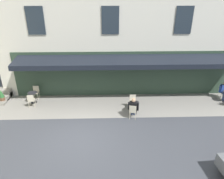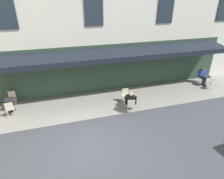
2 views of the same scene
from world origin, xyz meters
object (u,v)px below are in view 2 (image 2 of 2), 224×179
at_px(cafe_chair_cream_under_awning, 126,95).
at_px(cafe_chair_cream_facing_street, 12,97).
at_px(cafe_chair_cream_near_door, 10,108).
at_px(cafe_chair_cream_by_window, 212,82).
at_px(seated_companion_in_black, 131,101).
at_px(seated_patron_in_blue, 202,75).
at_px(cafe_table_mid_terrace, 206,79).
at_px(cafe_chair_cream_corner_right, 131,105).
at_px(cafe_table_near_entrance, 129,100).
at_px(cafe_chair_cream_kerbside, 200,76).
at_px(cafe_table_streetside, 10,103).

height_order(cafe_chair_cream_under_awning, cafe_chair_cream_facing_street, same).
height_order(cafe_chair_cream_near_door, cafe_chair_cream_facing_street, same).
relative_size(cafe_chair_cream_under_awning, cafe_chair_cream_by_window, 1.00).
xyz_separation_m(cafe_chair_cream_under_awning, cafe_chair_cream_near_door, (6.52, -0.32, 0.00)).
relative_size(cafe_chair_cream_near_door, cafe_chair_cream_facing_street, 1.00).
bearing_deg(seated_companion_in_black, cafe_chair_cream_near_door, -11.96).
height_order(cafe_chair_cream_by_window, seated_companion_in_black, seated_companion_in_black).
height_order(cafe_chair_cream_under_awning, seated_patron_in_blue, seated_patron_in_blue).
height_order(cafe_table_mid_terrace, seated_companion_in_black, seated_companion_in_black).
relative_size(cafe_table_mid_terrace, cafe_chair_cream_facing_street, 0.82).
bearing_deg(cafe_chair_cream_corner_right, cafe_chair_cream_under_awning, -96.60).
height_order(cafe_chair_cream_near_door, seated_patron_in_blue, seated_patron_in_blue).
height_order(cafe_table_near_entrance, cafe_chair_cream_kerbside, cafe_chair_cream_kerbside).
relative_size(cafe_table_near_entrance, cafe_chair_cream_near_door, 0.82).
relative_size(cafe_chair_cream_facing_street, seated_patron_in_blue, 0.70).
relative_size(cafe_chair_cream_near_door, seated_companion_in_black, 0.71).
bearing_deg(cafe_table_near_entrance, cafe_chair_cream_kerbside, -163.43).
bearing_deg(cafe_table_streetside, seated_companion_in_black, 163.05).
relative_size(cafe_chair_cream_kerbside, seated_patron_in_blue, 0.70).
xyz_separation_m(cafe_table_mid_terrace, cafe_chair_cream_facing_street, (13.06, -0.93, 0.06)).
xyz_separation_m(cafe_chair_cream_by_window, cafe_chair_cream_kerbside, (-0.01, -1.26, 0.00)).
relative_size(cafe_table_near_entrance, cafe_table_mid_terrace, 1.00).
height_order(cafe_chair_cream_corner_right, cafe_chair_cream_facing_street, same).
bearing_deg(cafe_table_near_entrance, cafe_chair_cream_under_awning, -89.19).
distance_m(cafe_table_near_entrance, cafe_chair_cream_corner_right, 0.63).
xyz_separation_m(cafe_table_near_entrance, cafe_chair_cream_facing_street, (6.60, -2.21, 0.06)).
distance_m(cafe_chair_cream_under_awning, cafe_chair_cream_kerbside, 6.59).
bearing_deg(seated_companion_in_black, cafe_table_streetside, -16.95).
bearing_deg(cafe_table_mid_terrace, cafe_table_streetside, -1.29).
bearing_deg(cafe_chair_cream_kerbside, cafe_table_mid_terrace, 90.53).
relative_size(cafe_table_streetside, cafe_chair_cream_near_door, 0.82).
height_order(cafe_chair_cream_by_window, cafe_chair_cream_near_door, same).
distance_m(cafe_table_near_entrance, seated_companion_in_black, 0.46).
bearing_deg(cafe_chair_cream_by_window, seated_companion_in_black, 9.21).
bearing_deg(seated_companion_in_black, seated_patron_in_blue, -162.16).
bearing_deg(cafe_chair_cream_under_awning, cafe_table_streetside, -8.17).
height_order(cafe_chair_cream_under_awning, cafe_chair_cream_near_door, same).
height_order(cafe_table_streetside, seated_patron_in_blue, seated_patron_in_blue).
distance_m(cafe_table_mid_terrace, cafe_chair_cream_near_door, 12.98).
height_order(cafe_chair_cream_corner_right, cafe_chair_cream_near_door, same).
height_order(cafe_table_streetside, seated_companion_in_black, seated_companion_in_black).
distance_m(cafe_chair_cream_under_awning, cafe_chair_cream_facing_street, 6.78).
bearing_deg(cafe_table_mid_terrace, cafe_chair_cream_facing_street, -4.05).
bearing_deg(cafe_chair_cream_facing_street, cafe_chair_cream_by_window, 173.19).
bearing_deg(cafe_chair_cream_kerbside, cafe_chair_cream_near_door, 4.25).
bearing_deg(seated_companion_in_black, cafe_table_near_entrance, -104.00).
height_order(cafe_table_mid_terrace, cafe_chair_cream_near_door, cafe_chair_cream_near_door).
xyz_separation_m(cafe_table_mid_terrace, cafe_chair_cream_by_window, (0.02, 0.63, 0.06)).
bearing_deg(cafe_chair_cream_by_window, cafe_chair_cream_near_door, -1.32).
relative_size(cafe_chair_cream_under_awning, seated_companion_in_black, 0.71).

